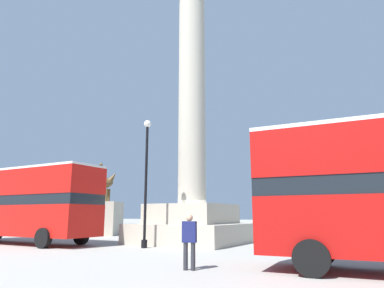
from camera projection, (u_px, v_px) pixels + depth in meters
ground_plane at (192, 243)px, 20.22m from camera, size 200.00×200.00×0.00m
monument_column at (192, 159)px, 21.25m from camera, size 6.04×6.04×18.54m
bus_a at (20, 202)px, 20.49m from camera, size 11.28×3.10×4.31m
equestrian_statue at (98, 214)px, 28.62m from camera, size 4.26×3.73×6.02m
street_lamp at (146, 179)px, 18.04m from camera, size 0.39×0.39×6.71m
pedestrian_near_lamp at (189, 239)px, 10.51m from camera, size 0.47×0.28×1.67m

